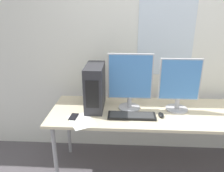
% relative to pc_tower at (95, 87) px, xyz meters
% --- Properties ---
extents(wall_back, '(8.00, 0.07, 2.70)m').
position_rel_pc_tower_xyz_m(wall_back, '(0.78, 0.42, 0.38)').
color(wall_back, silver).
rests_on(wall_back, ground_plane).
extents(desk, '(2.46, 0.71, 0.74)m').
position_rel_pc_tower_xyz_m(desk, '(0.78, -0.06, -0.28)').
color(desk, beige).
rests_on(desk, ground_plane).
extents(pc_tower, '(0.18, 0.41, 0.46)m').
position_rel_pc_tower_xyz_m(pc_tower, '(0.00, 0.00, 0.00)').
color(pc_tower, '#2D2D33').
rests_on(pc_tower, desk).
extents(monitor_main, '(0.44, 0.23, 0.58)m').
position_rel_pc_tower_xyz_m(monitor_main, '(0.36, -0.00, 0.07)').
color(monitor_main, '#B7B7BC').
rests_on(monitor_main, desk).
extents(monitor_right_near, '(0.40, 0.23, 0.54)m').
position_rel_pc_tower_xyz_m(monitor_right_near, '(0.85, -0.01, 0.05)').
color(monitor_right_near, '#B7B7BC').
rests_on(monitor_right_near, desk).
extents(keyboard, '(0.46, 0.16, 0.02)m').
position_rel_pc_tower_xyz_m(keyboard, '(0.38, -0.19, -0.22)').
color(keyboard, black).
rests_on(keyboard, desk).
extents(mouse, '(0.05, 0.10, 0.03)m').
position_rel_pc_tower_xyz_m(mouse, '(0.66, -0.16, -0.21)').
color(mouse, black).
rests_on(mouse, desk).
extents(cell_phone, '(0.08, 0.14, 0.01)m').
position_rel_pc_tower_xyz_m(cell_phone, '(-0.18, -0.23, -0.22)').
color(cell_phone, black).
rests_on(cell_phone, desk).
extents(paper_sheet_left, '(0.33, 0.36, 0.00)m').
position_rel_pc_tower_xyz_m(paper_sheet_left, '(-0.09, -0.30, -0.23)').
color(paper_sheet_left, white).
rests_on(paper_sheet_left, desk).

